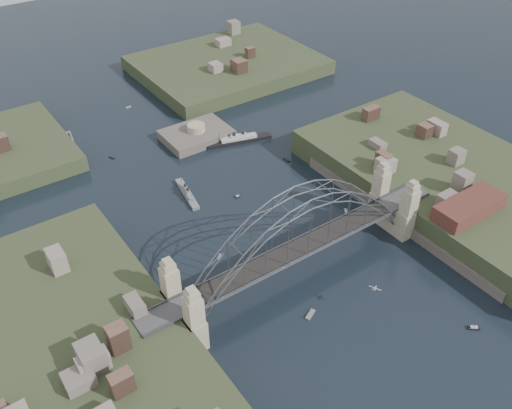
% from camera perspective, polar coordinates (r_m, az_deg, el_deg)
% --- Properties ---
extents(ground, '(500.00, 500.00, 0.00)m').
position_cam_1_polar(ground, '(136.89, 4.36, -7.10)').
color(ground, black).
rests_on(ground, ground).
extents(bridge, '(84.00, 13.80, 24.60)m').
position_cam_1_polar(bridge, '(128.53, 4.62, -3.20)').
color(bridge, '#47474A').
rests_on(bridge, ground).
extents(shore_west, '(50.50, 90.00, 12.00)m').
position_cam_1_polar(shore_west, '(119.61, -18.70, -17.25)').
color(shore_west, '#313C21').
rests_on(shore_west, ground).
extents(shore_east, '(50.50, 90.00, 12.00)m').
position_cam_1_polar(shore_east, '(170.26, 19.67, 1.59)').
color(shore_east, '#313C21').
rests_on(shore_east, ground).
extents(headland_ne, '(70.00, 55.00, 9.50)m').
position_cam_1_polar(headland_ne, '(236.11, -2.96, 13.78)').
color(headland_ne, '#313C21').
rests_on(headland_ne, ground).
extents(fort_island, '(22.00, 16.00, 9.40)m').
position_cam_1_polar(fort_island, '(188.84, -6.12, 6.70)').
color(fort_island, '#564D45').
rests_on(fort_island, ground).
extents(wharf_shed, '(20.00, 8.00, 4.00)m').
position_cam_1_polar(wharf_shed, '(150.42, 21.20, -0.22)').
color(wharf_shed, '#592D26').
rests_on(wharf_shed, shore_east).
extents(finger_pier, '(4.00, 22.00, 1.40)m').
position_cam_1_polar(finger_pier, '(147.62, 23.44, -6.50)').
color(finger_pier, '#47474A').
rests_on(finger_pier, ground).
extents(naval_cruiser_near, '(4.77, 15.78, 4.70)m').
position_cam_1_polar(naval_cruiser_near, '(161.66, -7.15, 1.15)').
color(naval_cruiser_near, gray).
rests_on(naval_cruiser_near, ground).
extents(naval_cruiser_far, '(4.45, 14.23, 4.76)m').
position_cam_1_polar(naval_cruiser_far, '(194.43, -18.61, 6.17)').
color(naval_cruiser_far, gray).
rests_on(naval_cruiser_far, ground).
extents(ocean_liner, '(22.34, 9.01, 5.49)m').
position_cam_1_polar(ocean_liner, '(185.25, -1.80, 6.68)').
color(ocean_liner, black).
rests_on(ocean_liner, ground).
extents(aeroplane, '(1.58, 2.66, 0.41)m').
position_cam_1_polar(aeroplane, '(124.04, 12.21, -8.50)').
color(aeroplane, silver).
extents(small_boat_a, '(2.18, 1.80, 0.45)m').
position_cam_1_polar(small_boat_a, '(140.77, -3.82, -5.44)').
color(small_boat_a, beige).
rests_on(small_boat_a, ground).
extents(small_boat_b, '(1.60, 0.53, 1.43)m').
position_cam_1_polar(small_boat_b, '(159.98, -1.93, 0.83)').
color(small_boat_b, beige).
rests_on(small_boat_b, ground).
extents(small_boat_c, '(3.41, 2.35, 0.45)m').
position_cam_1_polar(small_boat_c, '(127.83, 5.64, -11.27)').
color(small_boat_c, beige).
rests_on(small_boat_c, ground).
extents(small_boat_d, '(0.92, 2.54, 0.45)m').
position_cam_1_polar(small_boat_d, '(176.42, 3.17, 4.63)').
color(small_boat_d, beige).
rests_on(small_boat_d, ground).
extents(small_boat_e, '(3.02, 3.84, 0.45)m').
position_cam_1_polar(small_boat_e, '(160.10, -16.81, -1.08)').
color(small_boat_e, beige).
rests_on(small_boat_e, ground).
extents(small_boat_f, '(1.55, 1.53, 0.45)m').
position_cam_1_polar(small_boat_f, '(167.13, -8.04, 2.18)').
color(small_boat_f, beige).
rests_on(small_boat_f, ground).
extents(small_boat_g, '(2.55, 2.29, 1.43)m').
position_cam_1_polar(small_boat_g, '(133.57, 21.60, -11.78)').
color(small_boat_g, beige).
rests_on(small_boat_g, ground).
extents(small_boat_h, '(1.46, 2.10, 0.45)m').
position_cam_1_polar(small_boat_h, '(183.22, -14.69, 4.72)').
color(small_boat_h, beige).
rests_on(small_boat_h, ground).
extents(small_boat_i, '(2.04, 2.58, 1.43)m').
position_cam_1_polar(small_boat_i, '(156.47, 9.31, -0.71)').
color(small_boat_i, beige).
rests_on(small_boat_i, ground).
extents(small_boat_k, '(2.10, 0.90, 0.45)m').
position_cam_1_polar(small_boat_k, '(212.34, -13.06, 9.78)').
color(small_boat_k, beige).
rests_on(small_boat_k, ground).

